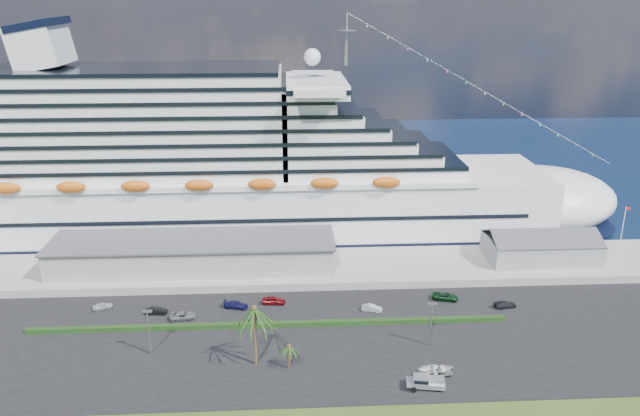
{
  "coord_description": "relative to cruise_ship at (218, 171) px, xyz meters",
  "views": [
    {
      "loc": [
        -4.19,
        -85.58,
        58.47
      ],
      "look_at": [
        2.01,
        30.0,
        18.25
      ],
      "focal_mm": 35.0,
      "sensor_mm": 36.0,
      "label": 1
    }
  ],
  "objects": [
    {
      "name": "boat_trailer",
      "position": [
        40.53,
        -65.24,
        -15.34
      ],
      "size": [
        6.71,
        4.95,
        1.86
      ],
      "color": "gray",
      "rests_on": "asphalt_lot"
    },
    {
      "name": "parked_car_3",
      "position": [
        6.74,
        -40.45,
        -15.89
      ],
      "size": [
        5.05,
        2.94,
        1.37
      ],
      "primitive_type": "imported",
      "rotation": [
        0.0,
        0.0,
        1.34
      ],
      "color": "#141548",
      "rests_on": "asphalt_lot"
    },
    {
      "name": "parked_car_6",
      "position": [
        48.37,
        -39.23,
        -15.86
      ],
      "size": [
        5.62,
        3.73,
        1.43
      ],
      "primitive_type": "imported",
      "rotation": [
        0.0,
        0.0,
        1.29
      ],
      "color": "black",
      "rests_on": "asphalt_lot"
    },
    {
      "name": "wharf",
      "position": [
        21.53,
        -24.0,
        -15.79
      ],
      "size": [
        240.0,
        20.0,
        1.8
      ],
      "primitive_type": "cube",
      "color": "gray",
      "rests_on": "ground"
    },
    {
      "name": "parked_car_4",
      "position": [
        14.09,
        -39.14,
        -15.79
      ],
      "size": [
        4.78,
        2.33,
        1.57
      ],
      "primitive_type": "imported",
      "rotation": [
        0.0,
        0.0,
        1.47
      ],
      "color": "maroon",
      "rests_on": "asphalt_lot"
    },
    {
      "name": "flagpole",
      "position": [
        91.57,
        -24.0,
        -8.43
      ],
      "size": [
        1.08,
        0.16,
        12.0
      ],
      "color": "silver",
      "rests_on": "wharf"
    },
    {
      "name": "port_shed",
      "position": [
        73.53,
        -24.0,
        -12.3
      ],
      "size": [
        24.0,
        12.31,
        7.37
      ],
      "color": "gray",
      "rests_on": "wharf"
    },
    {
      "name": "parked_car_5",
      "position": [
        33.08,
        -43.1,
        -15.93
      ],
      "size": [
        4.15,
        2.44,
        1.29
      ],
      "primitive_type": "imported",
      "rotation": [
        0.0,
        0.0,
        1.28
      ],
      "color": "silver",
      "rests_on": "asphalt_lot"
    },
    {
      "name": "parked_car_7",
      "position": [
        59.29,
        -42.97,
        -15.93
      ],
      "size": [
        4.66,
        2.38,
        1.29
      ],
      "primitive_type": "imported",
      "rotation": [
        0.0,
        0.0,
        1.7
      ],
      "color": "black",
      "rests_on": "asphalt_lot"
    },
    {
      "name": "lamp_post_right",
      "position": [
        41.53,
        -56.0,
        -11.35
      ],
      "size": [
        1.6,
        0.35,
        8.27
      ],
      "color": "gray",
      "rests_on": "asphalt_lot"
    },
    {
      "name": "hedge",
      "position": [
        13.53,
        -48.0,
        -16.12
      ],
      "size": [
        88.0,
        1.1,
        0.9
      ],
      "primitive_type": "cube",
      "color": "black",
      "rests_on": "asphalt_lot"
    },
    {
      "name": "pickup_truck",
      "position": [
        38.03,
        -68.14,
        -15.42
      ],
      "size": [
        6.29,
        3.17,
        2.11
      ],
      "color": "black",
      "rests_on": "asphalt_lot"
    },
    {
      "name": "palm_tall",
      "position": [
        11.53,
        -60.0,
        -7.49
      ],
      "size": [
        8.82,
        8.82,
        11.13
      ],
      "color": "#47301E",
      "rests_on": "ground"
    },
    {
      "name": "palm_short",
      "position": [
        17.03,
        -61.5,
        -13.03
      ],
      "size": [
        3.53,
        3.53,
        4.56
      ],
      "color": "#47301E",
      "rests_on": "ground"
    },
    {
      "name": "asphalt_lot",
      "position": [
        21.53,
        -53.0,
        -16.63
      ],
      "size": [
        140.0,
        38.0,
        0.12
      ],
      "primitive_type": "cube",
      "color": "black",
      "rests_on": "ground"
    },
    {
      "name": "water",
      "position": [
        21.53,
        66.0,
        -16.68
      ],
      "size": [
        420.0,
        160.0,
        0.02
      ],
      "primitive_type": "cube",
      "color": "#0A1B31",
      "rests_on": "ground"
    },
    {
      "name": "parked_car_1",
      "position": [
        -8.26,
        -42.06,
        -15.89
      ],
      "size": [
        4.24,
        1.68,
        1.37
      ],
      "primitive_type": "imported",
      "rotation": [
        0.0,
        0.0,
        1.52
      ],
      "color": "black",
      "rests_on": "asphalt_lot"
    },
    {
      "name": "terminal_building",
      "position": [
        -3.47,
        -24.0,
        -11.68
      ],
      "size": [
        61.0,
        15.0,
        6.3
      ],
      "color": "gray",
      "rests_on": "wharf"
    },
    {
      "name": "cruise_ship",
      "position": [
        0.0,
        0.0,
        0.0
      ],
      "size": [
        191.0,
        38.0,
        54.0
      ],
      "color": "silver",
      "rests_on": "ground"
    },
    {
      "name": "parked_car_2",
      "position": [
        -2.85,
        -44.31,
        -15.89
      ],
      "size": [
        5.27,
        3.15,
        1.37
      ],
      "primitive_type": "imported",
      "rotation": [
        0.0,
        0.0,
        1.76
      ],
      "color": "gray",
      "rests_on": "asphalt_lot"
    },
    {
      "name": "lamp_post_left",
      "position": [
        -6.47,
        -56.0,
        -11.35
      ],
      "size": [
        1.6,
        0.35,
        8.27
      ],
      "color": "gray",
      "rests_on": "asphalt_lot"
    },
    {
      "name": "parked_car_0",
      "position": [
        -19.09,
        -39.46,
        -15.93
      ],
      "size": [
        4.05,
        2.82,
        1.28
      ],
      "primitive_type": "imported",
      "rotation": [
        0.0,
        0.0,
        1.96
      ],
      "color": "silver",
      "rests_on": "asphalt_lot"
    },
    {
      "name": "ground",
      "position": [
        21.53,
        -64.0,
        -16.69
      ],
      "size": [
        420.0,
        420.0,
        0.0
      ],
      "primitive_type": "plane",
      "color": "#324818",
      "rests_on": "ground"
    }
  ]
}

